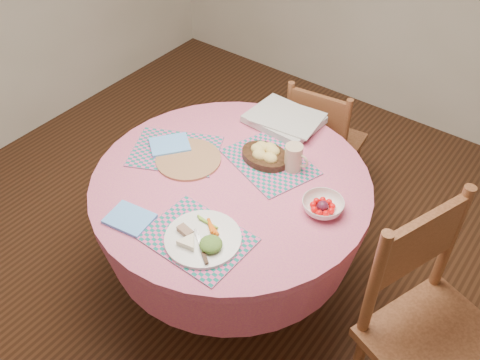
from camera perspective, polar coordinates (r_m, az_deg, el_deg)
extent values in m
plane|color=#331C0F|center=(2.90, -0.80, -11.14)|extent=(4.00, 4.00, 0.00)
cylinder|color=#D56377|center=(2.36, -0.97, -0.42)|extent=(1.24, 1.24, 0.04)
cone|color=#D56377|center=(2.48, -0.93, -3.33)|extent=(1.24, 1.24, 0.30)
cylinder|color=black|center=(2.73, -0.85, -8.36)|extent=(0.14, 0.14, 0.44)
cylinder|color=black|center=(2.88, -0.81, -10.78)|extent=(0.56, 0.56, 0.06)
cube|color=brown|center=(2.25, 20.46, -16.22)|extent=(0.60, 0.62, 0.04)
cylinder|color=brown|center=(2.60, 18.94, -14.13)|extent=(0.06, 0.06, 0.50)
cylinder|color=brown|center=(1.98, 14.06, -10.95)|extent=(0.06, 0.06, 0.55)
cylinder|color=brown|center=(2.22, 21.50, -6.00)|extent=(0.06, 0.06, 0.55)
cube|color=brown|center=(2.01, 18.67, -6.33)|extent=(0.17, 0.39, 0.27)
cube|color=brown|center=(3.15, 8.98, 3.92)|extent=(0.44, 0.42, 0.04)
cylinder|color=brown|center=(3.35, 12.16, 1.71)|extent=(0.04, 0.04, 0.40)
cylinder|color=brown|center=(3.43, 7.15, 3.46)|extent=(0.04, 0.04, 0.40)
cylinder|color=brown|center=(3.13, 10.20, -1.41)|extent=(0.04, 0.04, 0.40)
cylinder|color=brown|center=(3.21, 4.91, 0.54)|extent=(0.04, 0.04, 0.40)
cylinder|color=brown|center=(2.85, 11.09, 4.63)|extent=(0.04, 0.04, 0.45)
cylinder|color=brown|center=(2.94, 5.23, 6.59)|extent=(0.04, 0.04, 0.45)
cube|color=brown|center=(2.84, 8.29, 7.09)|extent=(0.32, 0.07, 0.22)
cube|color=#136F65|center=(2.11, -4.54, -6.23)|extent=(0.41, 0.31, 0.01)
cube|color=#136F65|center=(2.51, -6.91, 3.07)|extent=(0.49, 0.44, 0.01)
cube|color=#136F65|center=(2.44, 3.20, 1.95)|extent=(0.48, 0.42, 0.01)
cylinder|color=#9B6A43|center=(2.46, -5.53, 2.23)|extent=(0.30, 0.30, 0.01)
cube|color=#63A8FF|center=(2.21, -11.69, -4.07)|extent=(0.20, 0.16, 0.01)
cube|color=#63A8FF|center=(2.54, -7.51, 3.74)|extent=(0.22, 0.23, 0.01)
cylinder|color=white|center=(2.09, -3.97, -6.24)|extent=(0.30, 0.30, 0.01)
ellipsoid|color=#375B1F|center=(2.04, -2.89, -6.70)|extent=(0.10, 0.10, 0.04)
cylinder|color=#F8EAC6|center=(2.05, -5.39, -6.83)|extent=(0.10, 0.10, 0.02)
cube|color=#8B6050|center=(2.09, -5.99, -5.67)|extent=(0.07, 0.05, 0.02)
cube|color=silver|center=(2.06, -4.10, -6.78)|extent=(0.13, 0.10, 0.00)
cylinder|color=black|center=(2.44, 2.69, 2.52)|extent=(0.23, 0.23, 0.03)
ellipsoid|color=tan|center=(2.43, 1.95, 3.53)|extent=(0.07, 0.06, 0.05)
ellipsoid|color=tan|center=(2.42, 3.51, 3.35)|extent=(0.07, 0.06, 0.05)
ellipsoid|color=tan|center=(2.38, 3.23, 2.57)|extent=(0.07, 0.06, 0.05)
ellipsoid|color=tan|center=(2.40, 2.11, 2.91)|extent=(0.07, 0.06, 0.05)
ellipsoid|color=tan|center=(2.44, 3.26, 3.64)|extent=(0.07, 0.06, 0.05)
ellipsoid|color=tan|center=(2.44, 2.38, 3.78)|extent=(0.07, 0.06, 0.05)
cylinder|color=tan|center=(2.37, 5.72, 2.42)|extent=(0.08, 0.08, 0.12)
torus|color=tan|center=(2.35, 6.60, 2.01)|extent=(0.07, 0.01, 0.07)
imported|color=white|center=(2.22, 8.82, -2.77)|extent=(0.21, 0.21, 0.05)
sphere|color=red|center=(2.21, 9.70, -3.27)|extent=(0.03, 0.03, 0.03)
sphere|color=red|center=(2.23, 9.82, -2.79)|extent=(0.03, 0.03, 0.03)
sphere|color=red|center=(2.24, 9.47, -2.34)|extent=(0.03, 0.03, 0.03)
sphere|color=red|center=(2.25, 8.82, -2.13)|extent=(0.03, 0.03, 0.03)
sphere|color=red|center=(2.24, 8.16, -2.24)|extent=(0.03, 0.03, 0.03)
sphere|color=red|center=(2.22, 7.80, -2.64)|extent=(0.03, 0.03, 0.03)
sphere|color=red|center=(2.20, 7.91, -3.13)|extent=(0.03, 0.03, 0.03)
sphere|color=red|center=(2.19, 8.45, -3.50)|extent=(0.03, 0.03, 0.03)
sphere|color=red|center=(2.19, 9.16, -3.56)|extent=(0.03, 0.03, 0.03)
sphere|color=#4C152B|center=(2.22, 8.82, -2.79)|extent=(0.05, 0.05, 0.05)
cube|color=silver|center=(2.67, 4.72, 6.47)|extent=(0.35, 0.28, 0.03)
cube|color=silver|center=(2.65, 5.11, 6.70)|extent=(0.35, 0.28, 0.01)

